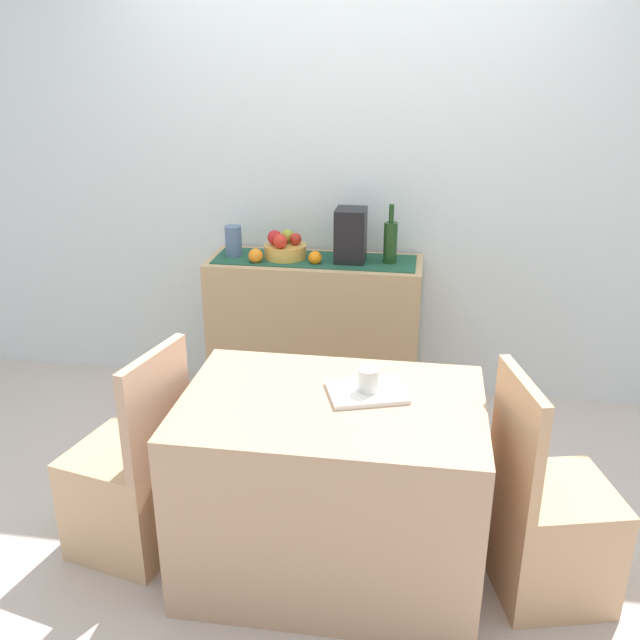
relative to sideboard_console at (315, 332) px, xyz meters
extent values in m
cube|color=beige|center=(0.14, -0.92, -0.44)|extent=(6.40, 6.40, 0.02)
cube|color=silver|center=(0.14, 0.26, 0.92)|extent=(6.40, 0.06, 2.70)
cube|color=tan|center=(0.00, 0.00, 0.00)|extent=(1.16, 0.42, 0.85)
cube|color=#1E4F3A|center=(0.00, 0.00, 0.43)|extent=(1.09, 0.32, 0.01)
cylinder|color=gold|center=(-0.16, 0.00, 0.47)|extent=(0.23, 0.23, 0.07)
sphere|color=#939E2E|center=(-0.16, 0.05, 0.54)|extent=(0.07, 0.07, 0.07)
sphere|color=#AD281E|center=(-0.11, 0.01, 0.54)|extent=(0.06, 0.06, 0.06)
sphere|color=red|center=(-0.18, -0.07, 0.54)|extent=(0.08, 0.08, 0.08)
sphere|color=red|center=(-0.22, -0.01, 0.54)|extent=(0.08, 0.08, 0.08)
cylinder|color=#1A3E18|center=(0.40, 0.00, 0.54)|extent=(0.07, 0.07, 0.22)
cylinder|color=#1A3E18|center=(0.40, 0.00, 0.70)|extent=(0.03, 0.03, 0.10)
cube|color=black|center=(0.19, 0.00, 0.57)|extent=(0.16, 0.18, 0.29)
cylinder|color=slate|center=(-0.45, 0.00, 0.51)|extent=(0.09, 0.09, 0.17)
sphere|color=orange|center=(-0.30, -0.10, 0.47)|extent=(0.08, 0.08, 0.08)
sphere|color=orange|center=(0.01, -0.08, 0.46)|extent=(0.07, 0.07, 0.07)
cube|color=tan|center=(0.28, -1.37, -0.06)|extent=(1.11, 0.76, 0.74)
cube|color=white|center=(0.40, -1.30, 0.32)|extent=(0.33, 0.29, 0.02)
cylinder|color=silver|center=(0.41, -1.30, 0.37)|extent=(0.08, 0.08, 0.11)
cube|color=tan|center=(-0.55, -1.37, -0.20)|extent=(0.48, 0.48, 0.45)
cube|color=tan|center=(-0.38, -1.40, 0.25)|extent=(0.13, 0.40, 0.45)
cube|color=tan|center=(1.12, -1.37, -0.20)|extent=(0.49, 0.49, 0.45)
cube|color=tan|center=(0.94, -1.41, 0.25)|extent=(0.14, 0.40, 0.45)
camera|label=1|loc=(0.59, -3.60, 1.53)|focal=39.29mm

